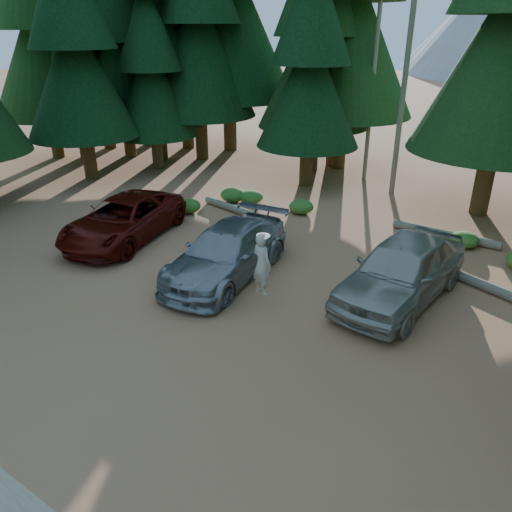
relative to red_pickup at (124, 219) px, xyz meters
The scene contains 17 objects.
ground 6.63m from the red_pickup, 35.11° to the right, with size 160.00×160.00×0.00m, color #9F6643.
forest_belt_north 12.46m from the red_pickup, 64.34° to the left, with size 36.00×7.00×22.00m, color black, non-canonical shape.
snag_front 13.43m from the red_pickup, 59.99° to the left, with size 0.24×0.24×12.00m, color #706C5A.
snag_back 13.59m from the red_pickup, 71.08° to the left, with size 0.20×0.20×10.00m, color #706C5A.
red_pickup is the anchor object (origin of this frame).
silver_minivan_center 4.87m from the red_pickup, ahead, with size 2.19×5.37×1.56m, color #95989D.
silver_minivan_right 9.94m from the red_pickup, ahead, with size 2.16×5.36×1.83m, color #AFAA9B.
frisbee_player 6.95m from the red_pickup, 10.20° to the right, with size 0.74×0.58×1.78m.
log_left 4.94m from the red_pickup, 64.65° to the left, with size 0.31×0.31×4.31m, color #706C5A.
log_mid 11.78m from the red_pickup, 34.14° to the left, with size 0.32×0.32×3.87m, color #706C5A.
log_right 11.79m from the red_pickup, 16.88° to the left, with size 0.30×0.30×4.68m, color #706C5A.
shrub_far_left 3.48m from the red_pickup, 88.96° to the left, with size 1.01×1.01×0.56m, color #225C1B.
shrub_left 5.70m from the red_pickup, 82.36° to the left, with size 1.11×1.11×0.61m, color #225C1B.
shrub_center_left 6.11m from the red_pickup, 75.05° to the left, with size 1.03×1.03×0.57m, color #225C1B.
shrub_center_right 7.23m from the red_pickup, 56.19° to the left, with size 1.02×1.02×0.56m, color #225C1B.
shrub_right 12.21m from the red_pickup, 30.63° to the left, with size 0.98×0.98×0.54m, color #225C1B.
shrub_edge_west 3.08m from the red_pickup, 139.39° to the left, with size 0.76×0.76×0.42m, color #225C1B.
Camera 1 is at (8.06, -7.55, 7.20)m, focal length 35.00 mm.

